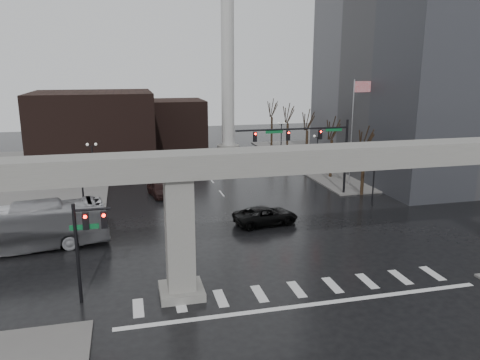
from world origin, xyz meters
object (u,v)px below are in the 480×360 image
(signal_mast_arm, at_px, (313,142))
(pickup_truck, at_px, (266,215))
(city_bus, at_px, (20,228))
(far_car, at_px, (159,189))

(signal_mast_arm, distance_m, pickup_truck, 11.66)
(city_bus, relative_size, far_car, 2.80)
(signal_mast_arm, xyz_separation_m, far_car, (-15.63, 3.67, -5.06))
(signal_mast_arm, relative_size, city_bus, 0.96)
(pickup_truck, relative_size, city_bus, 0.45)
(signal_mast_arm, distance_m, far_car, 16.83)
(far_car, bearing_deg, signal_mast_arm, -24.52)
(signal_mast_arm, bearing_deg, far_car, 166.78)
(pickup_truck, height_order, far_car, pickup_truck)
(signal_mast_arm, relative_size, far_car, 2.69)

